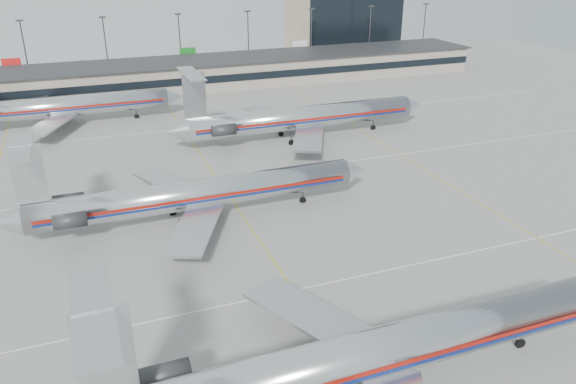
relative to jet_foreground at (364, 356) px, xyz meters
name	(u,v)px	position (x,y,z in m)	size (l,w,h in m)	color
ground	(339,354)	(0.27, 4.53, -3.53)	(260.00, 260.00, 0.00)	gray
apron_markings	(294,290)	(0.27, 14.53, -3.52)	(160.00, 0.15, 0.02)	silver
terminal	(154,76)	(0.27, 102.51, -0.38)	(162.00, 17.00, 6.25)	gray
light_mast_row	(144,43)	(0.27, 116.53, 5.05)	(163.60, 0.40, 15.28)	#38383D
distant_building	(342,10)	(62.27, 132.53, 8.97)	(30.00, 20.00, 25.00)	tan
jet_foreground	(364,356)	(0.00, 0.00, 0.00)	(46.52, 27.39, 12.18)	silver
jet_second_row	(190,194)	(-5.84, 33.10, -0.07)	(45.57, 26.83, 11.93)	silver
jet_third_row	(298,118)	(17.83, 57.71, 0.23)	(47.44, 29.18, 12.97)	silver
jet_back_row	(56,107)	(-20.87, 80.49, 0.07)	(45.42, 27.94, 12.42)	silver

